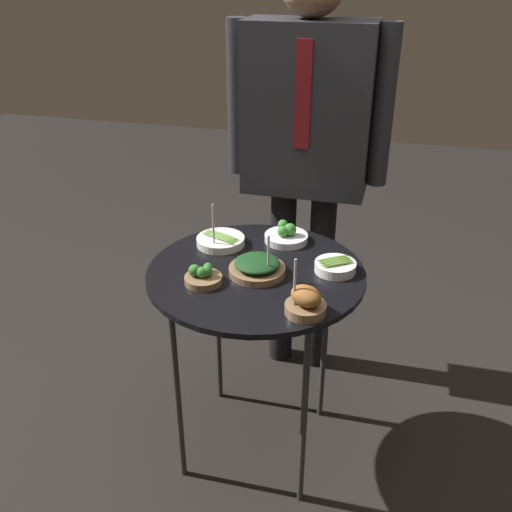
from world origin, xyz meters
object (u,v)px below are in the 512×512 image
object	(u,v)px
serving_cart	(256,285)
bowl_broccoli_center	(286,236)
bowl_roast_mid_left	(306,302)
waiter_figure	(307,131)
bowl_spinach_front_center	(257,267)
bowl_asparagus_back_left	(220,241)
bowl_asparagus_mid_right	(335,266)
bowl_broccoli_near_rim	(203,276)

from	to	relation	value
serving_cart	bowl_broccoli_center	size ratio (longest dim) A/B	4.92
bowl_roast_mid_left	waiter_figure	bearing A→B (deg)	100.87
bowl_spinach_front_center	waiter_figure	size ratio (longest dim) A/B	0.11
serving_cart	bowl_spinach_front_center	xyz separation A→B (m)	(0.01, -0.02, 0.08)
bowl_asparagus_back_left	bowl_broccoli_center	size ratio (longest dim) A/B	1.11
bowl_roast_mid_left	bowl_asparagus_mid_right	world-z (taller)	bowl_roast_mid_left
bowl_broccoli_center	bowl_roast_mid_left	bearing A→B (deg)	-71.08
bowl_asparagus_mid_right	waiter_figure	xyz separation A→B (m)	(-0.19, 0.47, 0.28)
serving_cart	waiter_figure	world-z (taller)	waiter_figure
bowl_broccoli_near_rim	bowl_roast_mid_left	bearing A→B (deg)	-14.35
bowl_roast_mid_left	waiter_figure	world-z (taller)	waiter_figure
bowl_broccoli_near_rim	waiter_figure	size ratio (longest dim) A/B	0.07
bowl_asparagus_back_left	bowl_roast_mid_left	size ratio (longest dim) A/B	0.98
bowl_spinach_front_center	bowl_broccoli_center	size ratio (longest dim) A/B	1.18
bowl_broccoli_near_rim	bowl_asparagus_mid_right	bearing A→B (deg)	24.56
bowl_asparagus_back_left	bowl_asparagus_mid_right	size ratio (longest dim) A/B	1.28
bowl_asparagus_back_left	bowl_roast_mid_left	distance (m)	0.49
bowl_broccoli_near_rim	bowl_broccoli_center	xyz separation A→B (m)	(0.18, 0.34, -0.00)
bowl_asparagus_mid_right	bowl_broccoli_center	distance (m)	0.25
bowl_spinach_front_center	serving_cart	bearing A→B (deg)	113.98
bowl_roast_mid_left	serving_cart	bearing A→B (deg)	134.31
bowl_spinach_front_center	bowl_asparagus_mid_right	bearing A→B (deg)	18.51
bowl_asparagus_back_left	bowl_roast_mid_left	bearing A→B (deg)	-43.74
waiter_figure	bowl_broccoli_near_rim	bearing A→B (deg)	-106.08
serving_cart	bowl_broccoli_center	xyz separation A→B (m)	(0.05, 0.22, 0.07)
bowl_spinach_front_center	bowl_roast_mid_left	bearing A→B (deg)	-44.04
serving_cart	waiter_figure	bearing A→B (deg)	84.48
bowl_roast_mid_left	bowl_broccoli_center	bearing A→B (deg)	108.92
bowl_asparagus_mid_right	bowl_asparagus_back_left	bearing A→B (deg)	168.10
bowl_broccoli_near_rim	bowl_roast_mid_left	world-z (taller)	bowl_roast_mid_left
bowl_broccoli_near_rim	bowl_asparagus_back_left	size ratio (longest dim) A/B	0.69
bowl_broccoli_center	waiter_figure	distance (m)	0.41
bowl_asparagus_back_left	bowl_asparagus_mid_right	xyz separation A→B (m)	(0.40, -0.08, 0.00)
bowl_roast_mid_left	bowl_asparagus_mid_right	size ratio (longest dim) A/B	1.30
bowl_broccoli_near_rim	waiter_figure	distance (m)	0.72
serving_cart	bowl_asparagus_mid_right	distance (m)	0.25
bowl_asparagus_back_left	bowl_spinach_front_center	bearing A→B (deg)	-43.42
bowl_asparagus_back_left	waiter_figure	size ratio (longest dim) A/B	0.10
bowl_roast_mid_left	waiter_figure	xyz separation A→B (m)	(-0.14, 0.72, 0.26)
bowl_asparagus_mid_right	waiter_figure	world-z (taller)	waiter_figure
bowl_asparagus_mid_right	serving_cart	bearing A→B (deg)	-166.40
serving_cart	bowl_asparagus_back_left	world-z (taller)	bowl_asparagus_back_left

